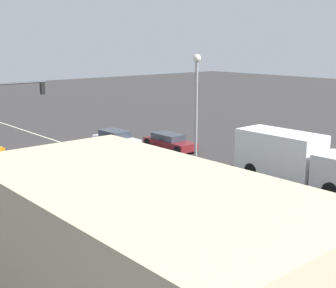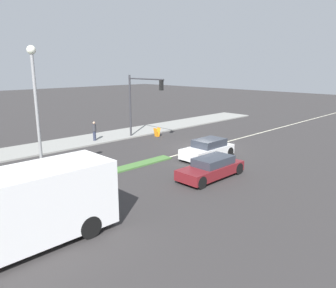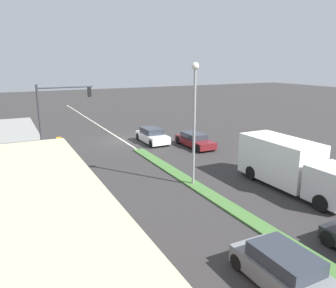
{
  "view_description": "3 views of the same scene",
  "coord_description": "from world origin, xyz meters",
  "px_view_note": "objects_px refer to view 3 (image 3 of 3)",
  "views": [
    {
      "loc": [
        17.96,
        31.64,
        8.1
      ],
      "look_at": [
        -1.47,
        9.16,
        1.61
      ],
      "focal_mm": 50.0,
      "sensor_mm": 36.0,
      "label": 1
    },
    {
      "loc": [
        -16.42,
        20.04,
        6.47
      ],
      "look_at": [
        -1.72,
        5.64,
        1.58
      ],
      "focal_mm": 35.0,
      "sensor_mm": 36.0,
      "label": 2
    },
    {
      "loc": [
        10.09,
        29.73,
        7.5
      ],
      "look_at": [
        -0.1,
        9.58,
        1.8
      ],
      "focal_mm": 35.0,
      "sensor_mm": 36.0,
      "label": 3
    }
  ],
  "objects_px": {
    "warning_aframe_sign": "(59,142)",
    "delivery_truck": "(291,165)",
    "pedestrian": "(39,153)",
    "sedan_maroon": "(195,140)",
    "suv_grey": "(287,272)",
    "traffic_signal_main": "(57,106)",
    "van_white": "(152,136)",
    "street_lamp": "(194,109)"
  },
  "relations": [
    {
      "from": "traffic_signal_main",
      "to": "suv_grey",
      "type": "bearing_deg",
      "value": 100.31
    },
    {
      "from": "suv_grey",
      "to": "traffic_signal_main",
      "type": "bearing_deg",
      "value": -79.69
    },
    {
      "from": "warning_aframe_sign",
      "to": "delivery_truck",
      "type": "height_order",
      "value": "delivery_truck"
    },
    {
      "from": "delivery_truck",
      "to": "suv_grey",
      "type": "xyz_separation_m",
      "value": [
        7.2,
        6.72,
        -0.82
      ]
    },
    {
      "from": "traffic_signal_main",
      "to": "suv_grey",
      "type": "relative_size",
      "value": 1.35
    },
    {
      "from": "sedan_maroon",
      "to": "suv_grey",
      "type": "bearing_deg",
      "value": 67.92
    },
    {
      "from": "delivery_truck",
      "to": "sedan_maroon",
      "type": "bearing_deg",
      "value": -90.0
    },
    {
      "from": "suv_grey",
      "to": "pedestrian",
      "type": "bearing_deg",
      "value": -71.75
    },
    {
      "from": "traffic_signal_main",
      "to": "warning_aframe_sign",
      "type": "bearing_deg",
      "value": -97.04
    },
    {
      "from": "warning_aframe_sign",
      "to": "delivery_truck",
      "type": "relative_size",
      "value": 0.11
    },
    {
      "from": "street_lamp",
      "to": "delivery_truck",
      "type": "distance_m",
      "value": 6.72
    },
    {
      "from": "traffic_signal_main",
      "to": "suv_grey",
      "type": "height_order",
      "value": "traffic_signal_main"
    },
    {
      "from": "van_white",
      "to": "sedan_maroon",
      "type": "height_order",
      "value": "van_white"
    },
    {
      "from": "suv_grey",
      "to": "sedan_maroon",
      "type": "bearing_deg",
      "value": -112.08
    },
    {
      "from": "delivery_truck",
      "to": "sedan_maroon",
      "type": "xyz_separation_m",
      "value": [
        0.0,
        -11.03,
        -0.85
      ]
    },
    {
      "from": "sedan_maroon",
      "to": "van_white",
      "type": "bearing_deg",
      "value": -48.19
    },
    {
      "from": "delivery_truck",
      "to": "van_white",
      "type": "bearing_deg",
      "value": -78.82
    },
    {
      "from": "pedestrian",
      "to": "van_white",
      "type": "xyz_separation_m",
      "value": [
        -10.33,
        -2.88,
        -0.33
      ]
    },
    {
      "from": "traffic_signal_main",
      "to": "delivery_truck",
      "type": "distance_m",
      "value": 18.72
    },
    {
      "from": "traffic_signal_main",
      "to": "van_white",
      "type": "xyz_separation_m",
      "value": [
        -8.32,
        0.69,
        -3.22
      ]
    },
    {
      "from": "sedan_maroon",
      "to": "suv_grey",
      "type": "xyz_separation_m",
      "value": [
        7.2,
        17.75,
        0.03
      ]
    },
    {
      "from": "warning_aframe_sign",
      "to": "sedan_maroon",
      "type": "distance_m",
      "value": 12.27
    },
    {
      "from": "pedestrian",
      "to": "traffic_signal_main",
      "type": "bearing_deg",
      "value": -119.31
    },
    {
      "from": "delivery_truck",
      "to": "sedan_maroon",
      "type": "distance_m",
      "value": 11.07
    },
    {
      "from": "suv_grey",
      "to": "warning_aframe_sign",
      "type": "bearing_deg",
      "value": -81.0
    },
    {
      "from": "warning_aframe_sign",
      "to": "street_lamp",
      "type": "bearing_deg",
      "value": 113.42
    },
    {
      "from": "pedestrian",
      "to": "suv_grey",
      "type": "xyz_separation_m",
      "value": [
        -5.93,
        17.99,
        -0.36
      ]
    },
    {
      "from": "street_lamp",
      "to": "warning_aframe_sign",
      "type": "relative_size",
      "value": 8.8
    },
    {
      "from": "traffic_signal_main",
      "to": "street_lamp",
      "type": "height_order",
      "value": "street_lamp"
    },
    {
      "from": "traffic_signal_main",
      "to": "pedestrian",
      "type": "bearing_deg",
      "value": 60.69
    },
    {
      "from": "street_lamp",
      "to": "warning_aframe_sign",
      "type": "height_order",
      "value": "street_lamp"
    },
    {
      "from": "traffic_signal_main",
      "to": "warning_aframe_sign",
      "type": "xyz_separation_m",
      "value": [
        -0.22,
        -1.8,
        -3.47
      ]
    },
    {
      "from": "traffic_signal_main",
      "to": "sedan_maroon",
      "type": "bearing_deg",
      "value": 161.03
    },
    {
      "from": "pedestrian",
      "to": "sedan_maroon",
      "type": "distance_m",
      "value": 13.14
    },
    {
      "from": "street_lamp",
      "to": "suv_grey",
      "type": "relative_size",
      "value": 1.78
    },
    {
      "from": "warning_aframe_sign",
      "to": "suv_grey",
      "type": "bearing_deg",
      "value": 99.0
    },
    {
      "from": "pedestrian",
      "to": "warning_aframe_sign",
      "type": "xyz_separation_m",
      "value": [
        -2.23,
        -5.38,
        -0.58
      ]
    },
    {
      "from": "traffic_signal_main",
      "to": "pedestrian",
      "type": "relative_size",
      "value": 3.34
    },
    {
      "from": "warning_aframe_sign",
      "to": "sedan_maroon",
      "type": "height_order",
      "value": "sedan_maroon"
    },
    {
      "from": "traffic_signal_main",
      "to": "warning_aframe_sign",
      "type": "distance_m",
      "value": 3.92
    },
    {
      "from": "street_lamp",
      "to": "pedestrian",
      "type": "height_order",
      "value": "street_lamp"
    },
    {
      "from": "van_white",
      "to": "street_lamp",
      "type": "bearing_deg",
      "value": 78.82
    }
  ]
}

